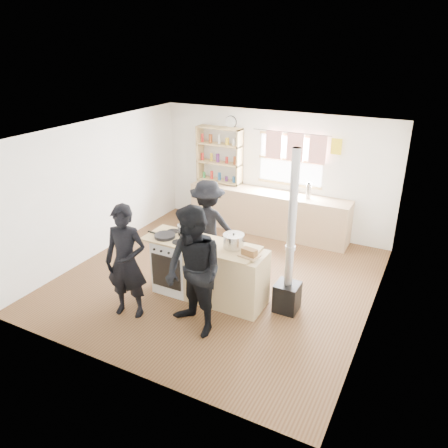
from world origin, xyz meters
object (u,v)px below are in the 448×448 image
(roast_tray, at_px, (202,242))
(flue_heater, at_px, (289,271))
(stockpot_counter, at_px, (234,241))
(person_near_left, at_px, (126,262))
(bread_board, at_px, (249,253))
(person_far, at_px, (208,226))
(skillet_greens, at_px, (165,236))
(thermos, at_px, (308,191))
(cooking_island, at_px, (209,271))
(stockpot_stove, at_px, (185,230))
(person_near_right, at_px, (194,272))

(roast_tray, relative_size, flue_heater, 0.18)
(stockpot_counter, relative_size, person_near_left, 0.19)
(flue_heater, bearing_deg, bread_board, -148.68)
(roast_tray, bearing_deg, bread_board, -2.72)
(person_near_left, height_order, person_far, person_near_left)
(skillet_greens, relative_size, person_near_left, 0.21)
(thermos, bearing_deg, person_near_left, -112.52)
(cooking_island, xyz_separation_m, person_far, (-0.49, 0.85, 0.35))
(stockpot_stove, bearing_deg, thermos, 66.09)
(stockpot_counter, bearing_deg, skillet_greens, -171.18)
(stockpot_stove, distance_m, person_near_right, 1.20)
(stockpot_stove, distance_m, flue_heater, 1.74)
(cooking_island, relative_size, stockpot_stove, 7.80)
(skillet_greens, bearing_deg, flue_heater, 9.40)
(person_near_right, bearing_deg, roast_tray, 135.62)
(skillet_greens, height_order, bread_board, bread_board)
(skillet_greens, relative_size, roast_tray, 0.80)
(bread_board, bearing_deg, person_near_right, -122.20)
(cooking_island, relative_size, flue_heater, 0.79)
(cooking_island, xyz_separation_m, skillet_greens, (-0.73, -0.10, 0.49))
(stockpot_counter, bearing_deg, flue_heater, 10.19)
(bread_board, relative_size, person_near_left, 0.18)
(cooking_island, bearing_deg, stockpot_stove, 166.41)
(skillet_greens, bearing_deg, person_near_left, -97.35)
(thermos, height_order, stockpot_counter, thermos)
(person_near_left, bearing_deg, roast_tray, 36.23)
(stockpot_counter, xyz_separation_m, person_near_left, (-1.22, -1.00, -0.18))
(thermos, height_order, bread_board, thermos)
(flue_heater, bearing_deg, roast_tray, -168.51)
(roast_tray, height_order, person_near_right, person_near_right)
(bread_board, distance_m, person_far, 1.53)
(skillet_greens, height_order, person_far, person_far)
(thermos, relative_size, stockpot_counter, 0.96)
(stockpot_stove, relative_size, stockpot_counter, 0.79)
(person_near_right, height_order, person_far, person_near_right)
(roast_tray, bearing_deg, person_far, 113.61)
(thermos, xyz_separation_m, cooking_island, (-0.69, -2.77, -0.59))
(stockpot_stove, relative_size, bread_board, 0.81)
(thermos, distance_m, skillet_greens, 3.20)
(skillet_greens, height_order, person_near_left, person_near_left)
(person_near_left, bearing_deg, stockpot_counter, 25.47)
(stockpot_stove, height_order, person_far, person_far)
(person_near_left, bearing_deg, stockpot_stove, 57.41)
(roast_tray, xyz_separation_m, person_far, (-0.39, 0.89, -0.16))
(thermos, relative_size, roast_tray, 0.70)
(bread_board, xyz_separation_m, flue_heater, (0.50, 0.31, -0.32))
(thermos, bearing_deg, stockpot_counter, -96.50)
(roast_tray, bearing_deg, flue_heater, 11.49)
(thermos, bearing_deg, person_near_right, -97.18)
(bread_board, xyz_separation_m, person_near_left, (-1.55, -0.84, -0.12))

